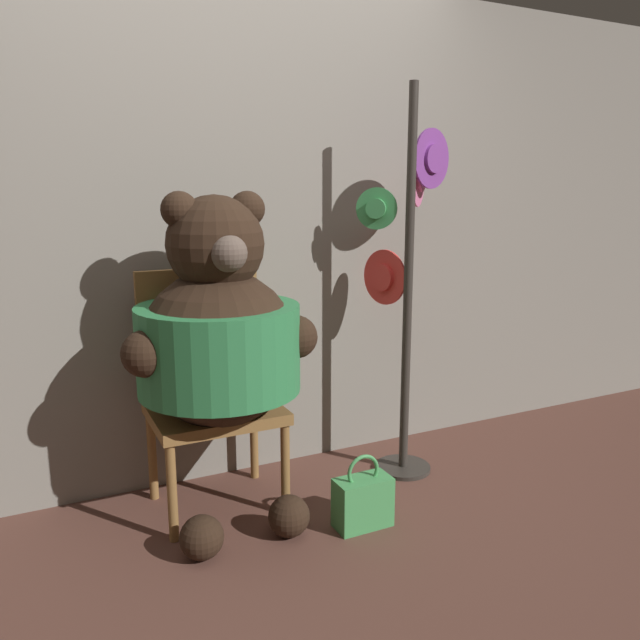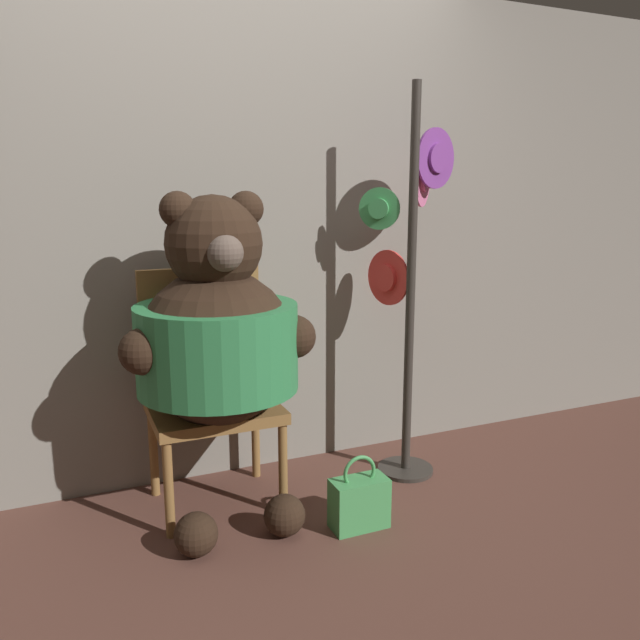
{
  "view_description": "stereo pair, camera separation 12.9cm",
  "coord_description": "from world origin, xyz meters",
  "px_view_note": "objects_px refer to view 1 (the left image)",
  "views": [
    {
      "loc": [
        -0.88,
        -2.25,
        1.41
      ],
      "look_at": [
        0.33,
        0.22,
        0.83
      ],
      "focal_mm": 35.0,
      "sensor_mm": 36.0,
      "label": 1
    },
    {
      "loc": [
        -0.76,
        -2.31,
        1.41
      ],
      "look_at": [
        0.33,
        0.22,
        0.83
      ],
      "focal_mm": 35.0,
      "sensor_mm": 36.0,
      "label": 2
    }
  ],
  "objects_px": {
    "hat_display_rack": "(406,267)",
    "handbag_on_ground": "(363,501)",
    "chair": "(209,382)",
    "teddy_bear": "(219,338)"
  },
  "relations": [
    {
      "from": "hat_display_rack",
      "to": "handbag_on_ground",
      "type": "height_order",
      "value": "hat_display_rack"
    },
    {
      "from": "hat_display_rack",
      "to": "handbag_on_ground",
      "type": "relative_size",
      "value": 5.83
    },
    {
      "from": "chair",
      "to": "teddy_bear",
      "type": "bearing_deg",
      "value": -87.94
    },
    {
      "from": "chair",
      "to": "hat_display_rack",
      "type": "height_order",
      "value": "hat_display_rack"
    },
    {
      "from": "teddy_bear",
      "to": "handbag_on_ground",
      "type": "height_order",
      "value": "teddy_bear"
    },
    {
      "from": "handbag_on_ground",
      "to": "teddy_bear",
      "type": "bearing_deg",
      "value": 143.91
    },
    {
      "from": "chair",
      "to": "teddy_bear",
      "type": "height_order",
      "value": "teddy_bear"
    },
    {
      "from": "chair",
      "to": "handbag_on_ground",
      "type": "xyz_separation_m",
      "value": [
        0.5,
        -0.53,
        -0.44
      ]
    },
    {
      "from": "hat_display_rack",
      "to": "teddy_bear",
      "type": "bearing_deg",
      "value": -175.05
    },
    {
      "from": "teddy_bear",
      "to": "hat_display_rack",
      "type": "xyz_separation_m",
      "value": [
        0.98,
        0.08,
        0.23
      ]
    }
  ]
}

